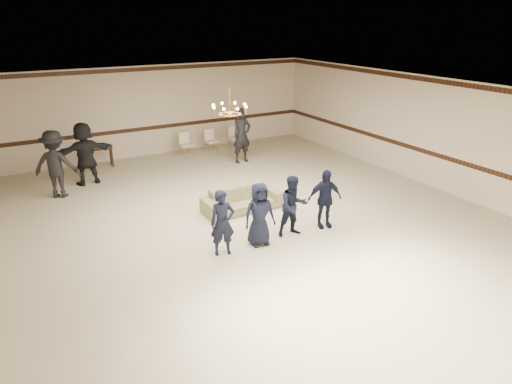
% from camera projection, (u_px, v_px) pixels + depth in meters
% --- Properties ---
extents(room, '(12.01, 14.01, 3.21)m').
position_uv_depth(room, '(250.00, 162.00, 10.44)').
color(room, beige).
rests_on(room, ground).
extents(chair_rail, '(12.00, 0.02, 0.14)m').
position_uv_depth(chair_rail, '(158.00, 127.00, 16.30)').
color(chair_rail, '#321A0F').
rests_on(chair_rail, wall_back).
extents(crown_molding, '(12.00, 0.02, 0.14)m').
position_uv_depth(crown_molding, '(153.00, 69.00, 15.54)').
color(crown_molding, '#321A0F').
rests_on(crown_molding, wall_back).
extents(chandelier, '(0.94, 0.94, 0.89)m').
position_uv_depth(chandelier, '(229.00, 101.00, 10.78)').
color(chandelier, '#B38839').
rests_on(chandelier, ceiling).
extents(boy_a, '(0.59, 0.46, 1.45)m').
position_uv_depth(boy_a, '(222.00, 223.00, 9.38)').
color(boy_a, black).
rests_on(boy_a, floor).
extents(boy_b, '(0.77, 0.56, 1.45)m').
position_uv_depth(boy_b, '(259.00, 214.00, 9.79)').
color(boy_b, black).
rests_on(boy_b, floor).
extents(boy_c, '(0.77, 0.64, 1.45)m').
position_uv_depth(boy_c, '(293.00, 206.00, 10.21)').
color(boy_c, black).
rests_on(boy_c, floor).
extents(boy_d, '(0.91, 0.56, 1.45)m').
position_uv_depth(boy_d, '(325.00, 199.00, 10.62)').
color(boy_d, black).
rests_on(boy_d, floor).
extents(settee, '(2.10, 0.83, 0.61)m').
position_uv_depth(settee, '(242.00, 199.00, 11.70)').
color(settee, '#828057').
rests_on(settee, floor).
extents(adult_left, '(1.43, 1.21, 1.91)m').
position_uv_depth(adult_left, '(56.00, 164.00, 12.34)').
color(adult_left, black).
rests_on(adult_left, floor).
extents(adult_mid, '(1.82, 0.74, 1.91)m').
position_uv_depth(adult_mid, '(85.00, 153.00, 13.32)').
color(adult_mid, black).
rests_on(adult_mid, floor).
extents(adult_right, '(0.74, 0.52, 1.91)m').
position_uv_depth(adult_right, '(242.00, 135.00, 15.35)').
color(adult_right, black).
rests_on(adult_right, floor).
extents(banquet_chair_left, '(0.44, 0.44, 0.87)m').
position_uv_depth(banquet_chair_left, '(186.00, 145.00, 16.18)').
color(banquet_chair_left, '#EBE2C6').
rests_on(banquet_chair_left, floor).
extents(banquet_chair_mid, '(0.46, 0.46, 0.87)m').
position_uv_depth(banquet_chair_mid, '(211.00, 141.00, 16.64)').
color(banquet_chair_mid, '#EBE2C6').
rests_on(banquet_chair_mid, floor).
extents(banquet_chair_right, '(0.45, 0.45, 0.87)m').
position_uv_depth(banquet_chair_right, '(235.00, 138.00, 17.10)').
color(banquet_chair_right, '#EBE2C6').
rests_on(banquet_chair_right, floor).
extents(console_table, '(0.82, 0.35, 0.69)m').
position_uv_depth(console_table, '(100.00, 158.00, 15.00)').
color(console_table, black).
rests_on(console_table, floor).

